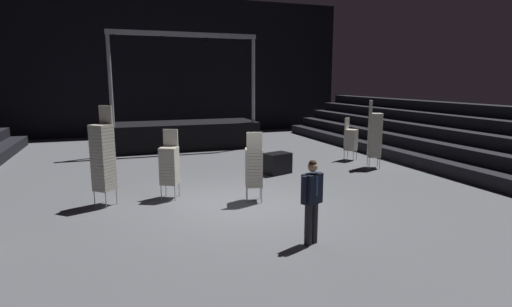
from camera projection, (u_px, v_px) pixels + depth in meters
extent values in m
cube|color=#515459|center=(245.00, 206.00, 10.48)|extent=(22.00, 30.00, 0.10)
cube|color=black|center=(167.00, 66.00, 23.67)|extent=(22.00, 0.30, 8.00)
cube|color=black|center=(446.00, 167.00, 13.85)|extent=(0.75, 24.00, 0.45)
cube|color=black|center=(464.00, 153.00, 14.01)|extent=(0.75, 24.00, 0.45)
cube|color=black|center=(481.00, 139.00, 14.18)|extent=(0.75, 24.00, 0.45)
cube|color=black|center=(499.00, 126.00, 14.34)|extent=(0.75, 24.00, 0.45)
cube|color=black|center=(184.00, 135.00, 19.18)|extent=(6.82, 2.58, 1.22)
cylinder|color=#9EA0A8|center=(110.00, 80.00, 16.72)|extent=(0.16, 0.16, 3.93)
cylinder|color=#9EA0A8|center=(253.00, 80.00, 18.79)|extent=(0.16, 0.16, 3.93)
cube|color=#9EA0A8|center=(184.00, 34.00, 17.40)|extent=(6.52, 0.20, 0.20)
cylinder|color=black|center=(114.00, 37.00, 16.49)|extent=(0.18, 0.18, 0.22)
cylinder|color=black|center=(162.00, 39.00, 17.12)|extent=(0.18, 0.18, 0.22)
cylinder|color=black|center=(207.00, 40.00, 17.76)|extent=(0.18, 0.18, 0.22)
cylinder|color=black|center=(248.00, 42.00, 18.39)|extent=(0.18, 0.18, 0.22)
cylinder|color=black|center=(314.00, 222.00, 7.94)|extent=(0.15, 0.15, 0.83)
cylinder|color=black|center=(308.00, 225.00, 7.81)|extent=(0.15, 0.15, 0.83)
cube|color=silver|center=(315.00, 189.00, 7.71)|extent=(0.21, 0.17, 0.59)
cube|color=black|center=(312.00, 189.00, 7.75)|extent=(0.46, 0.38, 0.59)
cube|color=navy|center=(317.00, 186.00, 7.65)|extent=(0.06, 0.03, 0.38)
cylinder|color=black|center=(319.00, 186.00, 7.91)|extent=(0.13, 0.13, 0.54)
cylinder|color=black|center=(304.00, 190.00, 7.59)|extent=(0.13, 0.13, 0.54)
sphere|color=tan|center=(313.00, 167.00, 7.67)|extent=(0.19, 0.19, 0.19)
sphere|color=black|center=(313.00, 164.00, 7.66)|extent=(0.16, 0.16, 0.16)
cylinder|color=#B2B5BA|center=(106.00, 200.00, 10.12)|extent=(0.02, 0.02, 0.40)
cylinder|color=#B2B5BA|center=(95.00, 199.00, 10.26)|extent=(0.02, 0.02, 0.40)
cylinder|color=#B2B5BA|center=(117.00, 197.00, 10.46)|extent=(0.02, 0.02, 0.40)
cylinder|color=#B2B5BA|center=(105.00, 195.00, 10.61)|extent=(0.02, 0.02, 0.40)
cube|color=#B7B2A3|center=(105.00, 189.00, 10.32)|extent=(0.62, 0.62, 0.08)
cube|color=#B7B2A3|center=(105.00, 185.00, 10.30)|extent=(0.62, 0.62, 0.08)
cube|color=#B7B2A3|center=(105.00, 182.00, 10.29)|extent=(0.62, 0.62, 0.08)
cube|color=#B7B2A3|center=(104.00, 179.00, 10.27)|extent=(0.62, 0.62, 0.08)
cube|color=#B7B2A3|center=(104.00, 176.00, 10.26)|extent=(0.62, 0.62, 0.08)
cube|color=#B7B2A3|center=(104.00, 172.00, 10.24)|extent=(0.62, 0.62, 0.08)
cube|color=#B7B2A3|center=(104.00, 169.00, 10.23)|extent=(0.62, 0.62, 0.08)
cube|color=#B7B2A3|center=(103.00, 166.00, 10.21)|extent=(0.62, 0.62, 0.08)
cube|color=#B7B2A3|center=(103.00, 163.00, 10.20)|extent=(0.62, 0.62, 0.08)
cube|color=#B7B2A3|center=(103.00, 159.00, 10.18)|extent=(0.62, 0.62, 0.08)
cube|color=#B7B2A3|center=(103.00, 156.00, 10.17)|extent=(0.62, 0.62, 0.08)
cube|color=#B7B2A3|center=(103.00, 153.00, 10.15)|extent=(0.62, 0.62, 0.08)
cube|color=#B7B2A3|center=(102.00, 150.00, 10.13)|extent=(0.62, 0.62, 0.08)
cube|color=#B7B2A3|center=(102.00, 146.00, 10.12)|extent=(0.62, 0.62, 0.08)
cube|color=#B7B2A3|center=(102.00, 143.00, 10.10)|extent=(0.62, 0.62, 0.08)
cube|color=#B7B2A3|center=(102.00, 140.00, 10.09)|extent=(0.62, 0.62, 0.08)
cube|color=#B7B2A3|center=(101.00, 136.00, 10.07)|extent=(0.62, 0.62, 0.08)
cube|color=#B7B2A3|center=(101.00, 133.00, 10.06)|extent=(0.62, 0.62, 0.08)
cube|color=#B7B2A3|center=(101.00, 129.00, 10.04)|extent=(0.62, 0.62, 0.08)
cube|color=#B7B2A3|center=(101.00, 126.00, 10.03)|extent=(0.62, 0.62, 0.08)
cube|color=#B7B2A3|center=(106.00, 115.00, 10.16)|extent=(0.33, 0.31, 0.46)
cylinder|color=#B2B5BA|center=(378.00, 161.00, 15.00)|extent=(0.02, 0.02, 0.40)
cylinder|color=#B2B5BA|center=(380.00, 163.00, 14.63)|extent=(0.02, 0.02, 0.40)
cylinder|color=#B2B5BA|center=(367.00, 161.00, 15.04)|extent=(0.02, 0.02, 0.40)
cylinder|color=#B2B5BA|center=(369.00, 163.00, 14.66)|extent=(0.02, 0.02, 0.40)
cube|color=#B7B2A3|center=(374.00, 156.00, 14.79)|extent=(0.58, 0.58, 0.08)
cube|color=#B7B2A3|center=(374.00, 154.00, 14.77)|extent=(0.58, 0.58, 0.08)
cube|color=#B7B2A3|center=(374.00, 151.00, 14.76)|extent=(0.58, 0.58, 0.08)
cube|color=#B7B2A3|center=(374.00, 149.00, 14.74)|extent=(0.58, 0.58, 0.08)
cube|color=#B7B2A3|center=(374.00, 147.00, 14.73)|extent=(0.58, 0.58, 0.08)
cube|color=#B7B2A3|center=(374.00, 144.00, 14.71)|extent=(0.58, 0.58, 0.08)
cube|color=#B7B2A3|center=(374.00, 142.00, 14.70)|extent=(0.58, 0.58, 0.08)
cube|color=#B7B2A3|center=(375.00, 140.00, 14.68)|extent=(0.58, 0.58, 0.08)
cube|color=#B7B2A3|center=(375.00, 138.00, 14.67)|extent=(0.58, 0.58, 0.08)
cube|color=#B7B2A3|center=(375.00, 135.00, 14.65)|extent=(0.58, 0.58, 0.08)
cube|color=#B7B2A3|center=(375.00, 133.00, 14.64)|extent=(0.58, 0.58, 0.08)
cube|color=#B7B2A3|center=(375.00, 131.00, 14.62)|extent=(0.58, 0.58, 0.08)
cube|color=#B7B2A3|center=(375.00, 128.00, 14.61)|extent=(0.58, 0.58, 0.08)
cube|color=#B7B2A3|center=(375.00, 126.00, 14.59)|extent=(0.58, 0.58, 0.08)
cube|color=#B7B2A3|center=(375.00, 124.00, 14.57)|extent=(0.58, 0.58, 0.08)
cube|color=#B7B2A3|center=(376.00, 121.00, 14.56)|extent=(0.58, 0.58, 0.08)
cube|color=#B7B2A3|center=(376.00, 119.00, 14.54)|extent=(0.58, 0.58, 0.08)
cube|color=#B7B2A3|center=(376.00, 117.00, 14.53)|extent=(0.58, 0.58, 0.08)
cube|color=#B7B2A3|center=(376.00, 114.00, 14.51)|extent=(0.58, 0.58, 0.08)
cube|color=#B7B2A3|center=(371.00, 107.00, 14.48)|extent=(0.21, 0.39, 0.46)
cylinder|color=#B2B5BA|center=(246.00, 192.00, 10.91)|extent=(0.02, 0.02, 0.40)
cylinder|color=#B2B5BA|center=(260.00, 191.00, 10.94)|extent=(0.02, 0.02, 0.40)
cylinder|color=#B2B5BA|center=(247.00, 196.00, 10.54)|extent=(0.02, 0.02, 0.40)
cylinder|color=#B2B5BA|center=(262.00, 195.00, 10.57)|extent=(0.02, 0.02, 0.40)
cube|color=#B7B2A3|center=(254.00, 185.00, 10.69)|extent=(0.54, 0.54, 0.08)
cube|color=#B7B2A3|center=(254.00, 182.00, 10.68)|extent=(0.54, 0.54, 0.08)
cube|color=#B7B2A3|center=(254.00, 179.00, 10.66)|extent=(0.54, 0.54, 0.08)
cube|color=#B7B2A3|center=(254.00, 175.00, 10.65)|extent=(0.54, 0.54, 0.08)
cube|color=#B7B2A3|center=(254.00, 172.00, 10.63)|extent=(0.54, 0.54, 0.08)
cube|color=#B7B2A3|center=(254.00, 169.00, 10.62)|extent=(0.54, 0.54, 0.08)
cube|color=#B7B2A3|center=(254.00, 166.00, 10.60)|extent=(0.54, 0.54, 0.08)
cube|color=#B7B2A3|center=(254.00, 163.00, 10.59)|extent=(0.54, 0.54, 0.08)
cube|color=#B7B2A3|center=(254.00, 160.00, 10.57)|extent=(0.54, 0.54, 0.08)
cube|color=#B7B2A3|center=(254.00, 157.00, 10.56)|extent=(0.54, 0.54, 0.08)
cube|color=#B7B2A3|center=(254.00, 153.00, 10.54)|extent=(0.54, 0.54, 0.08)
cube|color=#B7B2A3|center=(254.00, 150.00, 10.53)|extent=(0.54, 0.54, 0.08)
cube|color=#B7B2A3|center=(254.00, 141.00, 10.29)|extent=(0.40, 0.15, 0.46)
cylinder|color=#B2B5BA|center=(175.00, 193.00, 10.77)|extent=(0.02, 0.02, 0.40)
cylinder|color=#B2B5BA|center=(161.00, 193.00, 10.82)|extent=(0.02, 0.02, 0.40)
cylinder|color=#B2B5BA|center=(179.00, 189.00, 11.14)|extent=(0.02, 0.02, 0.40)
cylinder|color=#B2B5BA|center=(166.00, 189.00, 11.19)|extent=(0.02, 0.02, 0.40)
cube|color=#B7B2A3|center=(170.00, 182.00, 10.94)|extent=(0.59, 0.59, 0.08)
cube|color=#B7B2A3|center=(170.00, 179.00, 10.92)|extent=(0.59, 0.59, 0.08)
cube|color=#B7B2A3|center=(170.00, 176.00, 10.91)|extent=(0.59, 0.59, 0.08)
cube|color=#B7B2A3|center=(170.00, 173.00, 10.89)|extent=(0.59, 0.59, 0.08)
cube|color=#B7B2A3|center=(169.00, 170.00, 10.88)|extent=(0.59, 0.59, 0.08)
cube|color=#B7B2A3|center=(169.00, 167.00, 10.86)|extent=(0.59, 0.59, 0.08)
cube|color=#B7B2A3|center=(169.00, 164.00, 10.85)|extent=(0.59, 0.59, 0.08)
cube|color=#B7B2A3|center=(169.00, 161.00, 10.83)|extent=(0.59, 0.59, 0.08)
cube|color=#B7B2A3|center=(169.00, 158.00, 10.82)|extent=(0.59, 0.59, 0.08)
cube|color=#B7B2A3|center=(169.00, 155.00, 10.80)|extent=(0.59, 0.59, 0.08)
cube|color=#B7B2A3|center=(169.00, 152.00, 10.78)|extent=(0.59, 0.59, 0.08)
cube|color=#B7B2A3|center=(169.00, 149.00, 10.77)|extent=(0.59, 0.59, 0.08)
cube|color=#B7B2A3|center=(171.00, 138.00, 10.91)|extent=(0.39, 0.22, 0.46)
cylinder|color=#B2B5BA|center=(356.00, 155.00, 16.32)|extent=(0.02, 0.02, 0.40)
cylinder|color=#B2B5BA|center=(353.00, 156.00, 16.01)|extent=(0.02, 0.02, 0.40)
cylinder|color=#B2B5BA|center=(348.00, 154.00, 16.53)|extent=(0.02, 0.02, 0.40)
cylinder|color=#B2B5BA|center=(344.00, 155.00, 16.21)|extent=(0.02, 0.02, 0.40)
cube|color=#B7B2A3|center=(351.00, 149.00, 16.22)|extent=(0.62, 0.62, 0.08)
cube|color=#B7B2A3|center=(351.00, 147.00, 16.21)|extent=(0.62, 0.62, 0.08)
cube|color=#B7B2A3|center=(351.00, 145.00, 16.19)|extent=(0.62, 0.62, 0.08)
cube|color=#B7B2A3|center=(351.00, 143.00, 16.18)|extent=(0.62, 0.62, 0.08)
cube|color=#B7B2A3|center=(351.00, 141.00, 16.16)|extent=(0.62, 0.62, 0.08)
cube|color=#B7B2A3|center=(351.00, 139.00, 16.15)|extent=(0.62, 0.62, 0.08)
cube|color=#B7B2A3|center=(351.00, 137.00, 16.13)|extent=(0.62, 0.62, 0.08)
cube|color=#B7B2A3|center=(351.00, 135.00, 16.12)|extent=(0.62, 0.62, 0.08)
cube|color=#B7B2A3|center=(351.00, 132.00, 16.10)|extent=(0.62, 0.62, 0.08)
cube|color=#B7B2A3|center=(351.00, 130.00, 16.09)|extent=(0.62, 0.62, 0.08)
cube|color=#B7B2A3|center=(347.00, 123.00, 16.14)|extent=(0.35, 0.28, 0.46)
cube|color=black|center=(277.00, 163.00, 13.87)|extent=(1.05, 0.86, 0.72)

